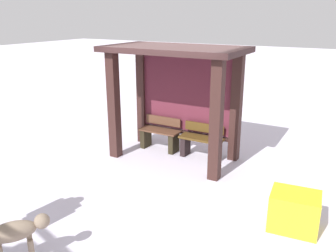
{
  "coord_description": "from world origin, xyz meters",
  "views": [
    {
      "loc": [
        3.49,
        -6.47,
        3.08
      ],
      "look_at": [
        0.28,
        -0.78,
        1.0
      ],
      "focal_mm": 37.65,
      "sensor_mm": 36.0,
      "label": 1
    }
  ],
  "objects_px": {
    "bus_shelter": "(178,80)",
    "bench_left_inside": "(160,136)",
    "grit_bin": "(294,211)",
    "dog": "(17,233)",
    "bench_center_inside": "(201,143)"
  },
  "relations": [
    {
      "from": "bus_shelter",
      "to": "dog",
      "type": "height_order",
      "value": "bus_shelter"
    },
    {
      "from": "bench_center_inside",
      "to": "grit_bin",
      "type": "distance_m",
      "value": 2.96
    },
    {
      "from": "bus_shelter",
      "to": "bench_left_inside",
      "type": "relative_size",
      "value": 2.98
    },
    {
      "from": "grit_bin",
      "to": "bus_shelter",
      "type": "bearing_deg",
      "value": 149.53
    },
    {
      "from": "bus_shelter",
      "to": "bench_left_inside",
      "type": "xyz_separation_m",
      "value": [
        -0.53,
        0.15,
        -1.4
      ]
    },
    {
      "from": "bus_shelter",
      "to": "bench_left_inside",
      "type": "bearing_deg",
      "value": 164.77
    },
    {
      "from": "bus_shelter",
      "to": "grit_bin",
      "type": "distance_m",
      "value": 3.63
    },
    {
      "from": "bus_shelter",
      "to": "bench_center_inside",
      "type": "relative_size",
      "value": 2.98
    },
    {
      "from": "dog",
      "to": "grit_bin",
      "type": "relative_size",
      "value": 1.07
    },
    {
      "from": "bus_shelter",
      "to": "bench_center_inside",
      "type": "bearing_deg",
      "value": 15.01
    },
    {
      "from": "bench_center_inside",
      "to": "grit_bin",
      "type": "relative_size",
      "value": 1.39
    },
    {
      "from": "bench_center_inside",
      "to": "bench_left_inside",
      "type": "bearing_deg",
      "value": 179.88
    },
    {
      "from": "grit_bin",
      "to": "bench_center_inside",
      "type": "bearing_deg",
      "value": 141.88
    },
    {
      "from": "bench_left_inside",
      "to": "grit_bin",
      "type": "height_order",
      "value": "bench_left_inside"
    },
    {
      "from": "dog",
      "to": "bench_left_inside",
      "type": "bearing_deg",
      "value": 96.79
    }
  ]
}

